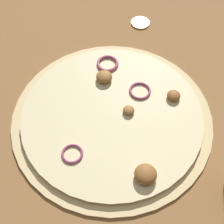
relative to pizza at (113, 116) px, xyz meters
name	(u,v)px	position (x,y,z in m)	size (l,w,h in m)	color
ground_plane	(112,118)	(0.00, 0.00, -0.01)	(3.00, 3.00, 0.00)	olive
pizza	(113,116)	(0.00, 0.00, 0.00)	(0.36, 0.36, 0.03)	beige
loose_cap	(140,22)	(-0.23, -0.14, 0.00)	(0.04, 0.04, 0.01)	gold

